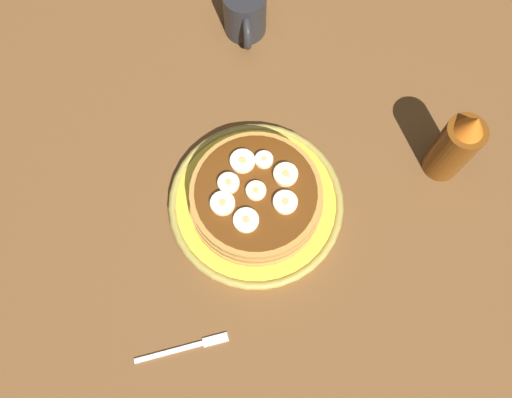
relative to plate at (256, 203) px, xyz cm
name	(u,v)px	position (x,y,z in cm)	size (l,w,h in cm)	color
ground_plane	(256,209)	(0.00, 0.00, -2.62)	(140.00, 140.00, 3.00)	brown
plate	(256,203)	(0.00, 0.00, 0.00)	(25.77, 25.77, 2.08)	yellow
pancake_stack	(255,198)	(0.13, -0.11, 2.76)	(19.92, 19.84, 4.40)	gold
banana_slice_0	(254,192)	(0.15, -0.28, 5.23)	(2.85, 2.85, 0.83)	#F7EAB4
banana_slice_1	(229,183)	(-1.39, -3.68, 5.34)	(3.05, 3.05, 1.04)	beige
banana_slice_2	(285,202)	(2.06, 3.83, 5.29)	(3.42, 3.42, 0.95)	beige
banana_slice_3	(243,161)	(-4.57, -1.50, 5.27)	(3.59, 3.59, 0.92)	#F3E4BD
banana_slice_4	(286,175)	(-2.00, 4.31, 5.33)	(3.46, 3.46, 1.03)	#FBE2B2
banana_slice_5	(246,220)	(4.12, -1.71, 5.24)	(3.52, 3.52, 0.86)	#F4F0BF
banana_slice_6	(223,204)	(1.47, -4.70, 5.33)	(3.43, 3.43, 1.03)	#F6EABA
banana_slice_7	(264,160)	(-4.51, 1.52, 5.28)	(2.61, 2.61, 0.94)	#F4EDBF
coffee_mug	(245,14)	(-31.58, 0.99, 3.02)	(10.09, 7.02, 8.05)	#262628
fork	(187,347)	(19.51, -11.08, -0.87)	(3.12, 12.98, 0.50)	silver
syrup_bottle	(455,146)	(-4.15, 28.71, 5.54)	(5.63, 5.63, 14.83)	brown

